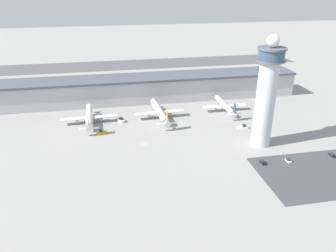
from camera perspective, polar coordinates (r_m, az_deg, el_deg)
ground_plane at (r=184.85m, az=-4.19°, el=-2.96°), size 1000.00×1000.00×0.00m
terminal_building at (r=245.81m, az=-6.24°, el=6.42°), size 248.70×25.00×18.55m
runway_strip at (r=356.98m, az=-7.80°, el=10.48°), size 373.06×44.00×0.01m
control_tower at (r=179.11m, az=16.77°, el=5.56°), size 14.53×14.53×59.94m
parking_lot_surface at (r=174.70m, az=25.79°, el=-7.34°), size 64.00×40.00×0.01m
airplane_gate_alpha at (r=212.88m, az=-13.57°, el=1.50°), size 35.82×38.25×13.09m
airplane_gate_bravo at (r=214.79m, az=-1.44°, el=2.45°), size 33.29×41.85×13.68m
airplane_gate_charlie at (r=230.01m, az=9.91°, el=3.50°), size 31.08×35.62×11.46m
service_truck_catering at (r=206.66m, az=12.97°, el=-0.19°), size 6.24×3.43×2.59m
service_truck_fuel at (r=213.19m, az=-8.29°, el=1.02°), size 5.75×6.97×2.98m
service_truck_baggage at (r=198.72m, az=-11.49°, el=-1.08°), size 6.49×3.56×2.54m
car_navy_sedan at (r=191.18m, az=26.67°, el=-4.55°), size 1.82×4.24×1.56m
car_grey_coupe at (r=171.50m, az=16.19°, el=-6.09°), size 1.91×4.53×1.41m
car_maroon_suv at (r=177.07m, az=20.23°, el=-5.65°), size 1.89×4.23×1.54m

